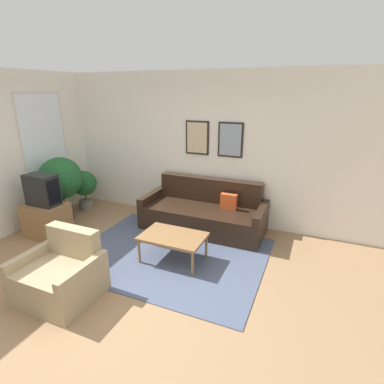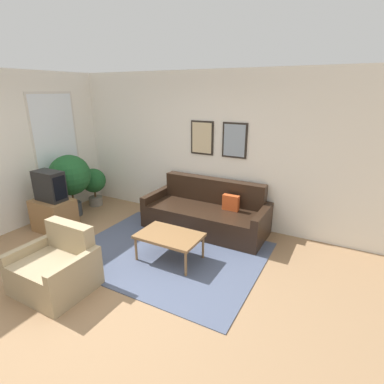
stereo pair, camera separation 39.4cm
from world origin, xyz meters
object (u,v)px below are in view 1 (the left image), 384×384
at_px(armchair, 61,276).
at_px(couch, 204,213).
at_px(tv, 42,190).
at_px(potted_plant_tall, 61,180).
at_px(coffee_table, 173,238).

bearing_deg(armchair, couch, 68.20).
bearing_deg(tv, potted_plant_tall, 111.24).
bearing_deg(tv, armchair, -37.35).
xyz_separation_m(coffee_table, armchair, (-0.88, -1.23, -0.10)).
bearing_deg(potted_plant_tall, armchair, -45.81).
distance_m(coffee_table, armchair, 1.51).
bearing_deg(tv, coffee_table, 3.41).
bearing_deg(armchair, potted_plant_tall, 132.84).
distance_m(couch, potted_plant_tall, 2.71).
xyz_separation_m(coffee_table, potted_plant_tall, (-2.55, 0.49, 0.43)).
bearing_deg(couch, armchair, -110.45).
height_order(couch, armchair, couch).
relative_size(tv, potted_plant_tall, 0.44).
bearing_deg(couch, potted_plant_tall, -164.90).
bearing_deg(potted_plant_tall, tv, -68.76).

